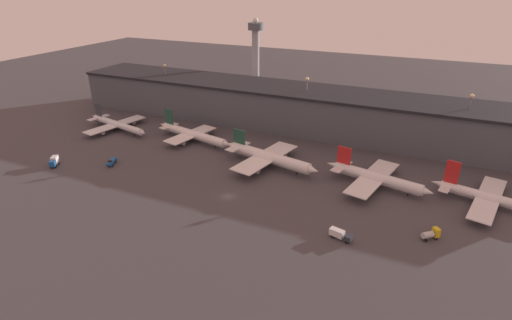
% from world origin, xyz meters
% --- Properties ---
extents(ground, '(600.00, 600.00, 0.00)m').
position_xyz_m(ground, '(0.00, 0.00, 0.00)').
color(ground, '#423F44').
extents(terminal_building, '(244.49, 30.93, 20.12)m').
position_xyz_m(terminal_building, '(0.00, 75.94, 10.10)').
color(terminal_building, '#4C515B').
rests_on(terminal_building, ground).
extents(airplane_0, '(42.03, 32.95, 11.09)m').
position_xyz_m(airplane_0, '(-80.84, 35.72, 2.89)').
color(airplane_0, silver).
rests_on(airplane_0, ground).
extents(airplane_1, '(44.68, 27.91, 12.64)m').
position_xyz_m(airplane_1, '(-38.69, 38.76, 3.30)').
color(airplane_1, white).
rests_on(airplane_1, ground).
extents(airplane_2, '(44.85, 35.50, 12.33)m').
position_xyz_m(airplane_2, '(3.40, 28.42, 3.83)').
color(airplane_2, white).
rests_on(airplane_2, ground).
extents(airplane_3, '(39.68, 34.46, 12.20)m').
position_xyz_m(airplane_3, '(45.45, 28.69, 3.41)').
color(airplane_3, silver).
rests_on(airplane_3, ground).
extents(airplane_4, '(39.30, 35.55, 12.83)m').
position_xyz_m(airplane_4, '(82.57, 30.13, 2.92)').
color(airplane_4, silver).
rests_on(airplane_4, ground).
extents(service_vehicle_0, '(4.82, 6.03, 3.69)m').
position_xyz_m(service_vehicle_0, '(-75.40, -6.70, 2.02)').
color(service_vehicle_0, '#195199').
rests_on(service_vehicle_0, ground).
extents(service_vehicle_1, '(7.13, 3.61, 2.78)m').
position_xyz_m(service_vehicle_1, '(41.27, -8.40, 1.60)').
color(service_vehicle_1, '#282D38').
rests_on(service_vehicle_1, ground).
extents(service_vehicle_2, '(4.42, 6.85, 2.60)m').
position_xyz_m(service_vehicle_2, '(-55.24, 3.68, 1.22)').
color(service_vehicle_2, '#195199').
rests_on(service_vehicle_2, ground).
extents(service_vehicle_3, '(5.28, 4.94, 3.40)m').
position_xyz_m(service_vehicle_3, '(65.38, 2.36, 1.73)').
color(service_vehicle_3, gold).
rests_on(service_vehicle_3, ground).
extents(lamp_post_0, '(1.80, 1.80, 26.03)m').
position_xyz_m(lamp_post_0, '(-77.34, 73.95, 16.47)').
color(lamp_post_0, slate).
rests_on(lamp_post_0, ground).
extents(lamp_post_1, '(1.80, 1.80, 26.55)m').
position_xyz_m(lamp_post_1, '(3.89, 73.95, 16.75)').
color(lamp_post_1, slate).
rests_on(lamp_post_1, ground).
extents(lamp_post_2, '(1.80, 1.80, 26.44)m').
position_xyz_m(lamp_post_2, '(73.67, 73.95, 16.69)').
color(lamp_post_2, slate).
rests_on(lamp_post_2, ground).
extents(control_tower, '(9.00, 9.00, 47.81)m').
position_xyz_m(control_tower, '(-42.02, 116.66, 27.57)').
color(control_tower, '#99999E').
rests_on(control_tower, ground).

